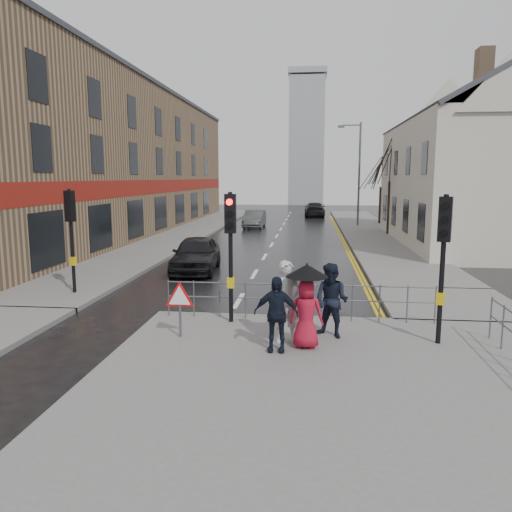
% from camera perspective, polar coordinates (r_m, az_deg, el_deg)
% --- Properties ---
extents(ground, '(120.00, 120.00, 0.00)m').
position_cam_1_polar(ground, '(13.19, -3.85, -8.27)').
color(ground, black).
rests_on(ground, ground).
extents(near_pavement, '(10.00, 9.00, 0.14)m').
position_cam_1_polar(near_pavement, '(9.71, 10.56, -14.43)').
color(near_pavement, '#605E5B').
rests_on(near_pavement, ground).
extents(left_pavement, '(4.00, 44.00, 0.14)m').
position_cam_1_polar(left_pavement, '(36.66, -7.60, 2.87)').
color(left_pavement, '#605E5B').
rests_on(left_pavement, ground).
extents(right_pavement, '(4.00, 40.00, 0.14)m').
position_cam_1_polar(right_pavement, '(37.83, 12.69, 2.92)').
color(right_pavement, '#605E5B').
rests_on(right_pavement, ground).
extents(pavement_bridge_right, '(4.00, 4.20, 0.14)m').
position_cam_1_polar(pavement_bridge_right, '(16.43, 21.18, -5.15)').
color(pavement_bridge_right, '#605E5B').
rests_on(pavement_bridge_right, ground).
extents(building_left_terrace, '(8.00, 42.00, 10.00)m').
position_cam_1_polar(building_left_terrace, '(37.24, -16.51, 10.28)').
color(building_left_terrace, '#907153').
rests_on(building_left_terrace, ground).
extents(building_right_cream, '(9.00, 16.40, 10.10)m').
position_cam_1_polar(building_right_cream, '(31.94, 24.41, 9.74)').
color(building_right_cream, beige).
rests_on(building_right_cream, ground).
extents(church_tower, '(5.00, 5.00, 18.00)m').
position_cam_1_polar(church_tower, '(74.57, 5.80, 12.82)').
color(church_tower, '#95989D').
rests_on(church_tower, ground).
extents(traffic_signal_near_left, '(0.28, 0.27, 3.40)m').
position_cam_1_polar(traffic_signal_near_left, '(12.84, -2.94, 2.49)').
color(traffic_signal_near_left, black).
rests_on(traffic_signal_near_left, near_pavement).
extents(traffic_signal_near_right, '(0.34, 0.33, 3.40)m').
position_cam_1_polar(traffic_signal_near_right, '(11.86, 20.66, 1.39)').
color(traffic_signal_near_right, black).
rests_on(traffic_signal_near_right, near_pavement).
extents(traffic_signal_far_left, '(0.34, 0.33, 3.40)m').
position_cam_1_polar(traffic_signal_far_left, '(17.29, -20.40, 3.61)').
color(traffic_signal_far_left, black).
rests_on(traffic_signal_far_left, left_pavement).
extents(guard_railing_front, '(7.14, 0.04, 1.00)m').
position_cam_1_polar(guard_railing_front, '(13.35, 4.85, -4.25)').
color(guard_railing_front, '#595B5E').
rests_on(guard_railing_front, near_pavement).
extents(warning_sign, '(0.80, 0.07, 1.35)m').
position_cam_1_polar(warning_sign, '(11.94, -8.72, -5.00)').
color(warning_sign, '#595B5E').
rests_on(warning_sign, near_pavement).
extents(street_lamp, '(1.83, 0.25, 8.00)m').
position_cam_1_polar(street_lamp, '(40.56, 11.48, 9.91)').
color(street_lamp, '#595B5E').
rests_on(street_lamp, right_pavement).
extents(tree_near, '(2.40, 2.40, 6.58)m').
position_cam_1_polar(tree_near, '(34.82, 15.20, 10.68)').
color(tree_near, '#2F241A').
rests_on(tree_near, right_pavement).
extents(tree_far, '(2.40, 2.40, 5.64)m').
position_cam_1_polar(tree_far, '(42.79, 14.17, 9.38)').
color(tree_far, '#2F241A').
rests_on(tree_far, right_pavement).
extents(pedestrian_a, '(0.80, 0.64, 1.90)m').
position_cam_1_polar(pedestrian_a, '(11.47, 3.54, -5.25)').
color(pedestrian_a, '#B8B7B3').
rests_on(pedestrian_a, near_pavement).
extents(pedestrian_b, '(1.08, 1.00, 1.77)m').
position_cam_1_polar(pedestrian_b, '(11.95, 8.63, -5.06)').
color(pedestrian_b, black).
rests_on(pedestrian_b, near_pavement).
extents(pedestrian_with_umbrella, '(0.96, 0.96, 1.89)m').
position_cam_1_polar(pedestrian_with_umbrella, '(11.10, 5.78, -5.10)').
color(pedestrian_with_umbrella, '#A9132B').
rests_on(pedestrian_with_umbrella, near_pavement).
extents(pedestrian_d, '(0.99, 0.44, 1.67)m').
position_cam_1_polar(pedestrian_d, '(10.90, 2.29, -6.63)').
color(pedestrian_d, black).
rests_on(pedestrian_d, near_pavement).
extents(car_parked, '(2.06, 4.48, 1.49)m').
position_cam_1_polar(car_parked, '(20.95, -6.88, 0.22)').
color(car_parked, black).
rests_on(car_parked, ground).
extents(car_mid, '(1.52, 4.21, 1.38)m').
position_cam_1_polar(car_mid, '(39.47, -0.17, 4.28)').
color(car_mid, '#414446').
rests_on(car_mid, ground).
extents(car_far, '(2.06, 4.98, 1.44)m').
position_cam_1_polar(car_far, '(50.85, 6.71, 5.30)').
color(car_far, black).
rests_on(car_far, ground).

